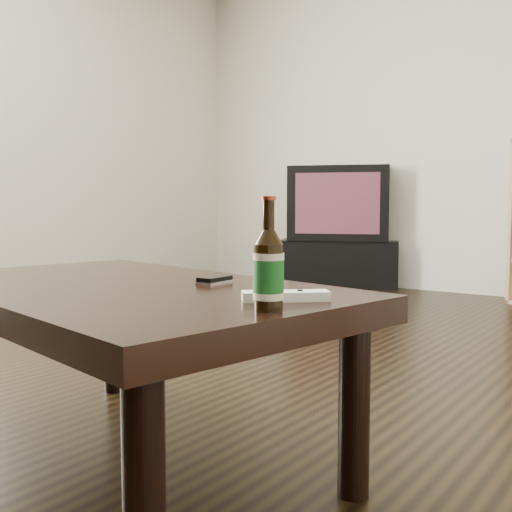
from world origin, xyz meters
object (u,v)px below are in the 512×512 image
Objects in this scene: tv at (340,204)px; phone at (215,280)px; tv_stand at (339,263)px; beer_bottle at (269,270)px; coffee_table at (122,307)px; remote at (286,296)px.

phone is (1.41, -3.30, -0.22)m from tv.
phone reaches higher than tv_stand.
phone is (1.41, -3.30, 0.28)m from tv_stand.
phone is (-0.35, 0.26, -0.07)m from beer_bottle.
beer_bottle is at bearing -38.13° from phone.
remote is at bearing 1.74° from coffee_table.
tv_stand is at bearing 164.92° from remote.
tv is 3.60m from phone.
phone reaches higher than coffee_table.
tv_stand is 3.99m from beer_bottle.
remote is at bearing -87.06° from tv_stand.
tv is at bearing -90.00° from tv_stand.
tv is 3.98m from beer_bottle.
phone is at bearing -155.64° from remote.
tv is at bearing 109.52° from coffee_table.
beer_bottle is 2.17× the size of phone.
tv_stand is at bearing 90.00° from tv.
tv is 4.34× the size of beer_bottle.
beer_bottle is (1.77, -3.56, -0.15)m from tv.
tv is 5.51× the size of remote.
beer_bottle is 0.14m from remote.
tv is at bearing 111.02° from phone.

